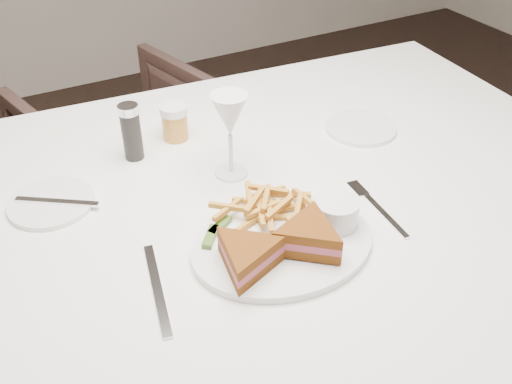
{
  "coord_description": "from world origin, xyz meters",
  "views": [
    {
      "loc": [
        -0.73,
        -0.52,
        1.41
      ],
      "look_at": [
        -0.34,
        0.2,
        0.8
      ],
      "focal_mm": 40.0,
      "sensor_mm": 36.0,
      "label": 1
    }
  ],
  "objects": [
    {
      "name": "chair_far",
      "position": [
        -0.31,
        1.22,
        0.31
      ],
      "size": [
        0.73,
        0.7,
        0.62
      ],
      "primitive_type": "imported",
      "rotation": [
        0.0,
        0.0,
        3.39
      ],
      "color": "#47312C",
      "rests_on": "ground"
    },
    {
      "name": "table_setting",
      "position": [
        -0.34,
        0.19,
        0.79
      ],
      "size": [
        0.84,
        0.64,
        0.18
      ],
      "color": "white",
      "rests_on": "table"
    },
    {
      "name": "table",
      "position": [
        -0.34,
        0.25,
        0.38
      ],
      "size": [
        1.64,
        1.16,
        0.75
      ],
      "primitive_type": "cube",
      "rotation": [
        0.0,
        0.0,
        -0.08
      ],
      "color": "white",
      "rests_on": "ground"
    }
  ]
}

